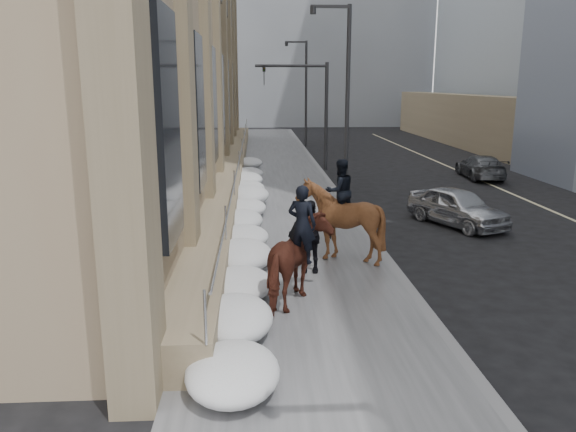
{
  "coord_description": "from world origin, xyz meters",
  "views": [
    {
      "loc": [
        -0.98,
        -10.05,
        4.84
      ],
      "look_at": [
        -0.23,
        3.2,
        1.7
      ],
      "focal_mm": 35.0,
      "sensor_mm": 36.0,
      "label": 1
    }
  ],
  "objects_px": {
    "mounted_horse_right": "(340,217)",
    "mounted_horse_left": "(299,259)",
    "car_silver": "(457,207)",
    "pedestrian": "(310,236)",
    "car_grey": "(480,167)"
  },
  "relations": [
    {
      "from": "mounted_horse_left",
      "to": "car_silver",
      "type": "xyz_separation_m",
      "value": [
        6.08,
        7.13,
        -0.48
      ]
    },
    {
      "from": "mounted_horse_right",
      "to": "car_silver",
      "type": "relative_size",
      "value": 0.7
    },
    {
      "from": "mounted_horse_left",
      "to": "car_silver",
      "type": "relative_size",
      "value": 0.67
    },
    {
      "from": "mounted_horse_left",
      "to": "mounted_horse_right",
      "type": "xyz_separation_m",
      "value": [
        1.34,
        3.09,
        0.16
      ]
    },
    {
      "from": "mounted_horse_left",
      "to": "mounted_horse_right",
      "type": "distance_m",
      "value": 3.38
    },
    {
      "from": "mounted_horse_right",
      "to": "car_grey",
      "type": "distance_m",
      "value": 16.76
    },
    {
      "from": "mounted_horse_right",
      "to": "mounted_horse_left",
      "type": "bearing_deg",
      "value": 45.89
    },
    {
      "from": "pedestrian",
      "to": "car_grey",
      "type": "xyz_separation_m",
      "value": [
        10.36,
        14.76,
        -0.45
      ]
    },
    {
      "from": "mounted_horse_right",
      "to": "car_grey",
      "type": "height_order",
      "value": "mounted_horse_right"
    },
    {
      "from": "pedestrian",
      "to": "mounted_horse_left",
      "type": "bearing_deg",
      "value": -94.46
    },
    {
      "from": "mounted_horse_right",
      "to": "pedestrian",
      "type": "bearing_deg",
      "value": 25.46
    },
    {
      "from": "pedestrian",
      "to": "car_silver",
      "type": "xyz_separation_m",
      "value": [
        5.63,
        4.97,
        -0.39
      ]
    },
    {
      "from": "mounted_horse_left",
      "to": "car_grey",
      "type": "distance_m",
      "value": 20.08
    },
    {
      "from": "car_grey",
      "to": "pedestrian",
      "type": "bearing_deg",
      "value": 59.25
    },
    {
      "from": "car_silver",
      "to": "car_grey",
      "type": "bearing_deg",
      "value": 39.51
    }
  ]
}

